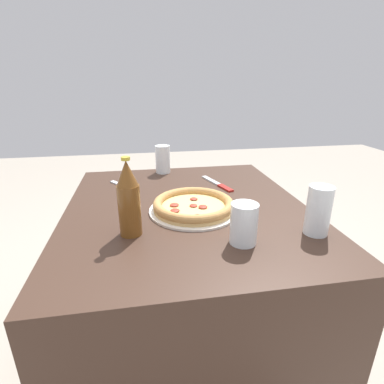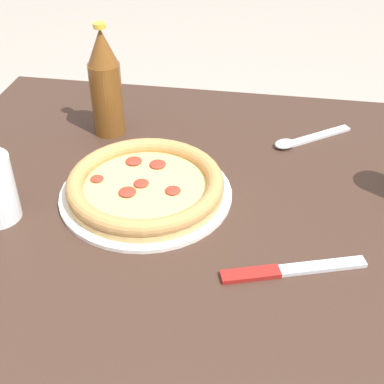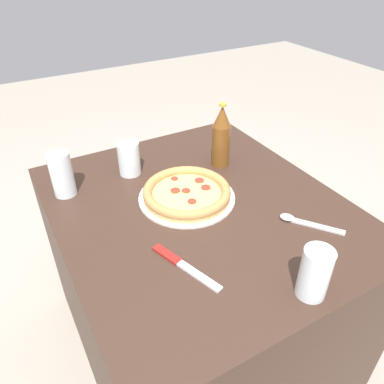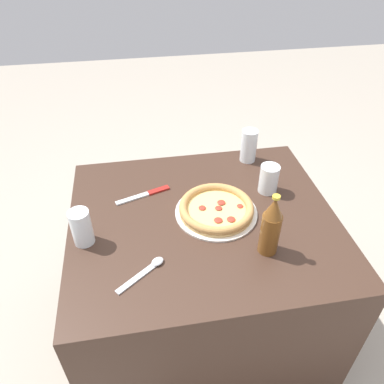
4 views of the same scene
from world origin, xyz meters
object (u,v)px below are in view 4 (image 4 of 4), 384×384
object	(u,v)px
pizza_salami	(216,209)
beer_bottle	(271,226)
knife	(146,194)
spoon	(149,269)
glass_iced_tea	(249,147)
glass_cola	(82,228)
glass_water	(269,180)

from	to	relation	value
pizza_salami	beer_bottle	world-z (taller)	beer_bottle
knife	spoon	bearing A→B (deg)	87.34
glass_iced_tea	knife	bearing A→B (deg)	20.61
knife	pizza_salami	bearing A→B (deg)	148.95
glass_cola	glass_water	bearing A→B (deg)	-166.82
pizza_salami	glass_water	bearing A→B (deg)	-156.84
beer_bottle	spoon	xyz separation A→B (m)	(0.42, 0.02, -0.11)
beer_bottle	spoon	distance (m)	0.43
glass_cola	knife	xyz separation A→B (m)	(-0.24, -0.23, -0.06)
glass_cola	glass_water	distance (m)	0.77
glass_cola	knife	distance (m)	0.34
spoon	knife	bearing A→B (deg)	-92.66
pizza_salami	spoon	distance (m)	0.37
beer_bottle	knife	distance (m)	0.56
pizza_salami	spoon	world-z (taller)	pizza_salami
glass_cola	beer_bottle	size ratio (longest dim) A/B	0.57
beer_bottle	spoon	bearing A→B (deg)	2.84
glass_water	spoon	world-z (taller)	glass_water
glass_water	spoon	distance (m)	0.63
glass_iced_tea	spoon	xyz separation A→B (m)	(0.51, 0.59, -0.07)
pizza_salami	knife	size ratio (longest dim) A/B	1.40
pizza_salami	spoon	bearing A→B (deg)	40.22
knife	spoon	size ratio (longest dim) A/B	1.34
glass_water	knife	xyz separation A→B (m)	(0.51, -0.06, -0.05)
glass_water	knife	world-z (taller)	glass_water
glass_iced_tea	beer_bottle	distance (m)	0.58
beer_bottle	spoon	world-z (taller)	beer_bottle
pizza_salami	knife	distance (m)	0.31
glass_iced_tea	glass_water	xyz separation A→B (m)	(-0.02, 0.24, -0.02)
glass_cola	knife	bearing A→B (deg)	-135.65
pizza_salami	spoon	xyz separation A→B (m)	(0.28, 0.24, -0.02)
knife	spoon	distance (m)	0.40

